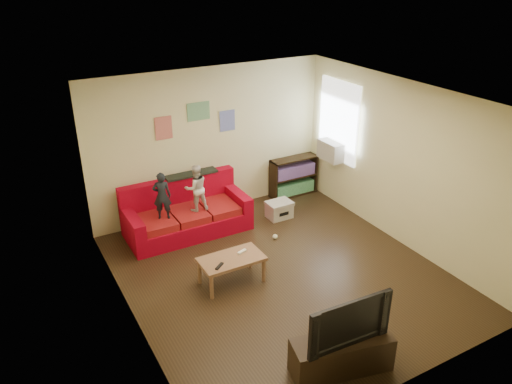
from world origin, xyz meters
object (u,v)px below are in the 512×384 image
file_box (279,209)px  child_b (196,188)px  sofa (186,214)px  bookshelf (293,178)px  coffee_table (232,261)px  tv_stand (341,355)px  child_a (162,196)px  television (345,318)px

file_box → child_b: bearing=172.1°
sofa → bookshelf: (2.45, 0.33, 0.04)m
coffee_table → bookshelf: 3.24m
bookshelf → tv_stand: 4.79m
child_a → file_box: (2.13, -0.21, -0.69)m
child_a → file_box: bearing=-162.0°
sofa → file_box: sofa is taller
bookshelf → television: (-2.13, -4.28, 0.39)m
sofa → bookshelf: size_ratio=2.15×
sofa → bookshelf: 2.47m
child_b → bookshelf: child_b is taller
sofa → coffee_table: 1.79m
file_box → coffee_table: bearing=-140.3°
child_a → child_b: 0.60m
child_a → sofa: bearing=-135.4°
television → file_box: bearing=72.2°
child_b → file_box: size_ratio=1.80×
coffee_table → television: television is taller
tv_stand → child_b: bearing=105.6°
coffee_table → television: size_ratio=0.89×
child_a → file_box: size_ratio=1.79×
bookshelf → television: 4.80m
file_box → television: bearing=-110.9°
bookshelf → tv_stand: size_ratio=0.83×
television → sofa: bearing=97.6°
child_a → file_box: 2.25m
child_a → coffee_table: bearing=129.1°
file_box → tv_stand: tv_stand is taller
sofa → child_b: size_ratio=2.57×
child_a → child_b: child_b is taller
sofa → television: television is taller
sofa → child_a: 0.72m
sofa → child_b: bearing=-49.3°
child_a → television: 3.86m
coffee_table → tv_stand: tv_stand is taller
bookshelf → file_box: bookshelf is taller
coffee_table → tv_stand: (0.32, -2.17, -0.14)m
child_a → tv_stand: size_ratio=0.69×
sofa → tv_stand: sofa is taller
coffee_table → child_a: bearing=105.4°
child_b → tv_stand: size_ratio=0.70×
child_b → coffee_table: child_b is taller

